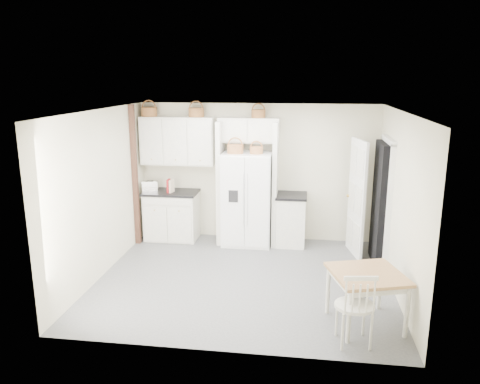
# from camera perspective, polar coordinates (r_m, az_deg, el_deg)

# --- Properties ---
(floor) EXTENTS (4.50, 4.50, 0.00)m
(floor) POSITION_cam_1_polar(r_m,az_deg,el_deg) (7.44, 0.47, -10.56)
(floor) COLOR #48494D
(floor) RESTS_ON ground
(ceiling) EXTENTS (4.50, 4.50, 0.00)m
(ceiling) POSITION_cam_1_polar(r_m,az_deg,el_deg) (6.79, 0.52, 9.84)
(ceiling) COLOR white
(ceiling) RESTS_ON wall_back
(wall_back) EXTENTS (4.50, 0.00, 4.50)m
(wall_back) POSITION_cam_1_polar(r_m,az_deg,el_deg) (8.94, 2.15, 2.40)
(wall_back) COLOR beige
(wall_back) RESTS_ON floor
(wall_left) EXTENTS (0.00, 4.00, 4.00)m
(wall_left) POSITION_cam_1_polar(r_m,az_deg,el_deg) (7.61, -16.54, -0.21)
(wall_left) COLOR beige
(wall_left) RESTS_ON floor
(wall_right) EXTENTS (0.00, 4.00, 4.00)m
(wall_right) POSITION_cam_1_polar(r_m,az_deg,el_deg) (7.08, 18.86, -1.43)
(wall_right) COLOR beige
(wall_right) RESTS_ON floor
(refrigerator) EXTENTS (0.90, 0.72, 1.73)m
(refrigerator) POSITION_cam_1_polar(r_m,az_deg,el_deg) (8.71, 0.90, -0.83)
(refrigerator) COLOR white
(refrigerator) RESTS_ON floor
(base_cab_left) EXTENTS (0.98, 0.62, 0.91)m
(base_cab_left) POSITION_cam_1_polar(r_m,az_deg,el_deg) (9.16, -8.28, -2.91)
(base_cab_left) COLOR silver
(base_cab_left) RESTS_ON floor
(base_cab_right) EXTENTS (0.52, 0.63, 0.92)m
(base_cab_right) POSITION_cam_1_polar(r_m,az_deg,el_deg) (8.82, 6.22, -3.47)
(base_cab_right) COLOR silver
(base_cab_right) RESTS_ON floor
(dining_table) EXTENTS (1.06, 1.06, 0.71)m
(dining_table) POSITION_cam_1_polar(r_m,az_deg,el_deg) (6.25, 15.06, -12.47)
(dining_table) COLOR olive
(dining_table) RESTS_ON floor
(windsor_chair) EXTENTS (0.53, 0.49, 0.96)m
(windsor_chair) POSITION_cam_1_polar(r_m,az_deg,el_deg) (5.77, 13.80, -13.30)
(windsor_chair) COLOR silver
(windsor_chair) RESTS_ON floor
(counter_left) EXTENTS (1.02, 0.66, 0.04)m
(counter_left) POSITION_cam_1_polar(r_m,az_deg,el_deg) (9.04, -8.39, -0.03)
(counter_left) COLOR black
(counter_left) RESTS_ON base_cab_left
(counter_right) EXTENTS (0.57, 0.67, 0.04)m
(counter_right) POSITION_cam_1_polar(r_m,az_deg,el_deg) (8.68, 6.30, -0.43)
(counter_right) COLOR black
(counter_right) RESTS_ON base_cab_right
(toaster) EXTENTS (0.32, 0.22, 0.20)m
(toaster) POSITION_cam_1_polar(r_m,az_deg,el_deg) (9.07, -10.88, 0.71)
(toaster) COLOR silver
(toaster) RESTS_ON counter_left
(cookbook_red) EXTENTS (0.04, 0.17, 0.25)m
(cookbook_red) POSITION_cam_1_polar(r_m,az_deg,el_deg) (8.94, -8.70, 0.76)
(cookbook_red) COLOR maroon
(cookbook_red) RESTS_ON counter_left
(cookbook_cream) EXTENTS (0.07, 0.16, 0.24)m
(cookbook_cream) POSITION_cam_1_polar(r_m,az_deg,el_deg) (8.92, -8.33, 0.72)
(cookbook_cream) COLOR beige
(cookbook_cream) RESTS_ON counter_left
(basket_upper_a) EXTENTS (0.30, 0.30, 0.17)m
(basket_upper_a) POSITION_cam_1_polar(r_m,az_deg,el_deg) (9.05, -11.02, 9.56)
(basket_upper_a) COLOR brown
(basket_upper_a) RESTS_ON upper_cabinet
(basket_upper_c) EXTENTS (0.29, 0.29, 0.17)m
(basket_upper_c) POSITION_cam_1_polar(r_m,az_deg,el_deg) (8.80, -5.36, 9.63)
(basket_upper_c) COLOR brown
(basket_upper_c) RESTS_ON upper_cabinet
(basket_bridge_b) EXTENTS (0.26, 0.26, 0.15)m
(basket_bridge_b) POSITION_cam_1_polar(r_m,az_deg,el_deg) (8.61, 2.25, 9.52)
(basket_bridge_b) COLOR brown
(basket_bridge_b) RESTS_ON bridge_cabinet
(basket_fridge_a) EXTENTS (0.29, 0.29, 0.16)m
(basket_fridge_a) POSITION_cam_1_polar(r_m,az_deg,el_deg) (8.44, -0.59, 5.26)
(basket_fridge_a) COLOR brown
(basket_fridge_a) RESTS_ON refrigerator
(basket_fridge_b) EXTENTS (0.23, 0.23, 0.13)m
(basket_fridge_b) POSITION_cam_1_polar(r_m,az_deg,el_deg) (8.40, 2.01, 5.10)
(basket_fridge_b) COLOR brown
(basket_fridge_b) RESTS_ON refrigerator
(upper_cabinet) EXTENTS (1.40, 0.34, 0.90)m
(upper_cabinet) POSITION_cam_1_polar(r_m,az_deg,el_deg) (8.94, -7.59, 6.20)
(upper_cabinet) COLOR silver
(upper_cabinet) RESTS_ON wall_back
(bridge_cabinet) EXTENTS (1.12, 0.34, 0.45)m
(bridge_cabinet) POSITION_cam_1_polar(r_m,az_deg,el_deg) (8.66, 1.09, 7.57)
(bridge_cabinet) COLOR silver
(bridge_cabinet) RESTS_ON wall_back
(fridge_panel_left) EXTENTS (0.08, 0.60, 2.30)m
(fridge_panel_left) POSITION_cam_1_polar(r_m,az_deg,el_deg) (8.77, -2.35, 1.17)
(fridge_panel_left) COLOR silver
(fridge_panel_left) RESTS_ON floor
(fridge_panel_right) EXTENTS (0.08, 0.60, 2.30)m
(fridge_panel_right) POSITION_cam_1_polar(r_m,az_deg,el_deg) (8.65, 4.31, 0.97)
(fridge_panel_right) COLOR silver
(fridge_panel_right) RESTS_ON floor
(trim_post) EXTENTS (0.09, 0.09, 2.60)m
(trim_post) POSITION_cam_1_polar(r_m,az_deg,el_deg) (8.81, -12.69, 1.90)
(trim_post) COLOR #2E2014
(trim_post) RESTS_ON floor
(doorway_void) EXTENTS (0.18, 0.85, 2.05)m
(doorway_void) POSITION_cam_1_polar(r_m,az_deg,el_deg) (8.09, 16.80, -1.43)
(doorway_void) COLOR black
(doorway_void) RESTS_ON floor
(door_slab) EXTENTS (0.21, 0.79, 2.05)m
(door_slab) POSITION_cam_1_polar(r_m,az_deg,el_deg) (8.36, 14.03, -0.75)
(door_slab) COLOR white
(door_slab) RESTS_ON floor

